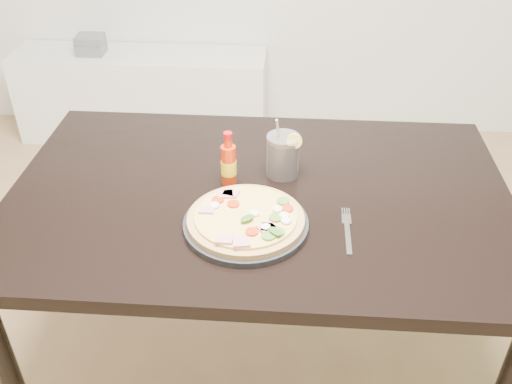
# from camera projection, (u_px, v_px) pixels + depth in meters

# --- Properties ---
(dining_table) EXTENTS (1.40, 0.90, 0.75)m
(dining_table) POSITION_uv_depth(u_px,v_px,m) (259.00, 215.00, 1.64)
(dining_table) COLOR black
(dining_table) RESTS_ON ground
(plate) EXTENTS (0.32, 0.32, 0.02)m
(plate) POSITION_uv_depth(u_px,v_px,m) (246.00, 224.00, 1.46)
(plate) COLOR black
(plate) RESTS_ON dining_table
(pizza) EXTENTS (0.30, 0.30, 0.03)m
(pizza) POSITION_uv_depth(u_px,v_px,m) (247.00, 218.00, 1.44)
(pizza) COLOR tan
(pizza) RESTS_ON plate
(hot_sauce_bottle) EXTENTS (0.04, 0.04, 0.16)m
(hot_sauce_bottle) POSITION_uv_depth(u_px,v_px,m) (229.00, 164.00, 1.59)
(hot_sauce_bottle) COLOR red
(hot_sauce_bottle) RESTS_ON dining_table
(cola_cup) EXTENTS (0.10, 0.10, 0.18)m
(cola_cup) POSITION_uv_depth(u_px,v_px,m) (283.00, 156.00, 1.63)
(cola_cup) COLOR black
(cola_cup) RESTS_ON dining_table
(fork) EXTENTS (0.02, 0.19, 0.00)m
(fork) POSITION_uv_depth(u_px,v_px,m) (347.00, 229.00, 1.45)
(fork) COLOR silver
(fork) RESTS_ON dining_table
(media_console) EXTENTS (1.40, 0.34, 0.50)m
(media_console) POSITION_uv_depth(u_px,v_px,m) (143.00, 95.00, 3.27)
(media_console) COLOR white
(media_console) RESTS_ON ground
(cd_stack) EXTENTS (0.14, 0.12, 0.10)m
(cd_stack) POSITION_uv_depth(u_px,v_px,m) (91.00, 45.00, 3.09)
(cd_stack) COLOR slate
(cd_stack) RESTS_ON media_console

